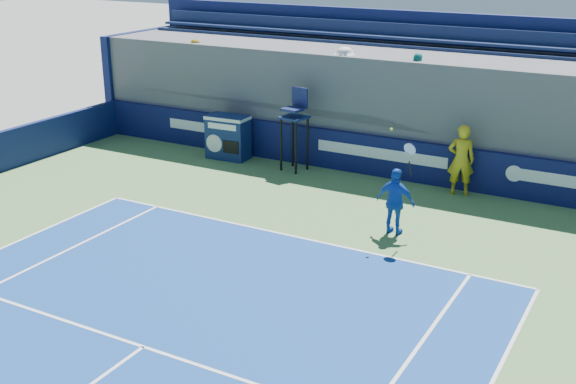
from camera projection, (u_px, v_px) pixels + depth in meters
The scene contains 6 objects.
ball_person at pixel (461, 160), 19.35m from camera, with size 0.71×0.47×1.95m, color gold.
back_hoarding at pixel (382, 157), 20.95m from camera, with size 20.40×0.21×1.20m.
match_clock at pixel (228, 136), 22.61m from camera, with size 1.36×0.79×1.40m.
umpire_chair at pixel (295, 121), 21.22m from camera, with size 0.81×0.81×2.48m.
tennis_player at pixel (396, 201), 16.78m from camera, with size 0.96×0.47×2.57m.
stadium_seating at pixel (408, 102), 22.23m from camera, with size 21.00×4.05×4.40m.
Camera 1 is at (7.38, -1.78, 6.64)m, focal length 45.00 mm.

